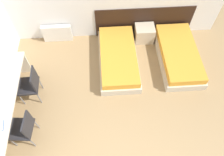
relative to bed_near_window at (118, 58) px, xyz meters
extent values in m
cube|color=black|center=(0.75, 0.96, 0.25)|extent=(2.53, 0.03, 0.86)
cube|color=beige|center=(0.00, 0.00, -0.08)|extent=(0.93, 1.86, 0.20)
cube|color=gold|center=(0.00, 0.00, 0.11)|extent=(0.85, 1.78, 0.17)
cube|color=beige|center=(1.50, 0.00, -0.08)|extent=(0.93, 1.86, 0.20)
cube|color=gold|center=(1.50, 0.00, 0.11)|extent=(0.85, 1.78, 0.17)
cube|color=beige|center=(0.75, 0.73, 0.05)|extent=(0.49, 0.40, 0.45)
cube|color=silver|center=(-1.53, 0.88, 0.07)|extent=(0.75, 0.12, 0.49)
cube|color=beige|center=(-2.34, -1.29, 0.54)|extent=(0.52, 2.36, 0.04)
cube|color=beige|center=(-2.34, -0.12, 0.17)|extent=(0.46, 0.04, 0.70)
cube|color=#232328|center=(-1.99, -0.81, 0.26)|extent=(0.45, 0.45, 0.05)
cube|color=#232328|center=(-1.79, -0.81, 0.50)|extent=(0.04, 0.39, 0.43)
cylinder|color=slate|center=(-2.17, -1.00, 0.03)|extent=(0.02, 0.02, 0.42)
cylinder|color=slate|center=(-2.18, -0.63, 0.03)|extent=(0.02, 0.02, 0.42)
cylinder|color=slate|center=(-1.80, -0.99, 0.03)|extent=(0.02, 0.02, 0.42)
cylinder|color=slate|center=(-1.81, -0.62, 0.03)|extent=(0.02, 0.02, 0.42)
cube|color=#232328|center=(-1.99, -1.76, 0.26)|extent=(0.47, 0.47, 0.05)
cube|color=#232328|center=(-1.79, -1.78, 0.50)|extent=(0.07, 0.39, 0.43)
cylinder|color=slate|center=(-2.19, -1.93, 0.03)|extent=(0.02, 0.02, 0.42)
cylinder|color=slate|center=(-2.16, -1.56, 0.03)|extent=(0.02, 0.02, 0.42)
cylinder|color=slate|center=(-1.82, -1.96, 0.03)|extent=(0.02, 0.02, 0.42)
cylinder|color=slate|center=(-1.79, -1.59, 0.03)|extent=(0.02, 0.02, 0.42)
cube|color=silver|center=(-2.34, -0.87, 0.56)|extent=(0.34, 0.24, 0.02)
camera|label=1|loc=(-0.37, -3.27, 4.25)|focal=35.00mm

